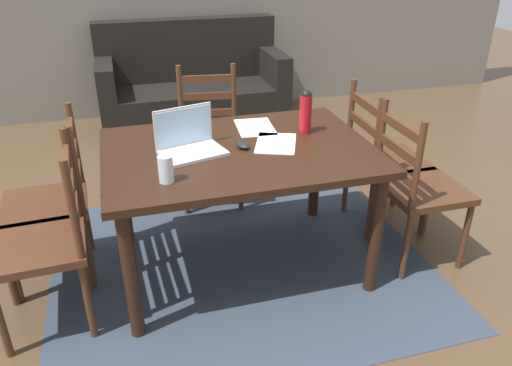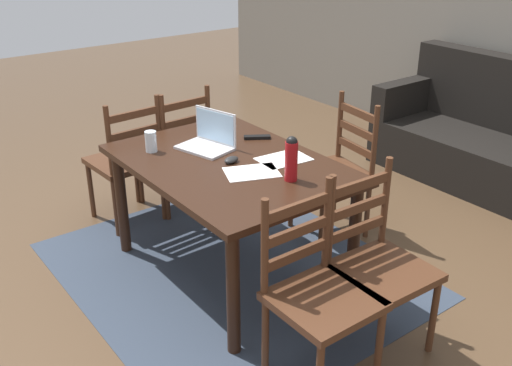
% 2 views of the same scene
% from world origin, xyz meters
% --- Properties ---
extents(ground_plane, '(14.00, 14.00, 0.00)m').
position_xyz_m(ground_plane, '(0.00, 0.00, 0.00)').
color(ground_plane, brown).
extents(area_rug, '(2.17, 1.85, 0.01)m').
position_xyz_m(area_rug, '(0.00, 0.00, 0.00)').
color(area_rug, '#333D4C').
rests_on(area_rug, ground).
extents(dining_table, '(1.42, 1.00, 0.75)m').
position_xyz_m(dining_table, '(0.00, 0.00, 0.65)').
color(dining_table, black).
rests_on(dining_table, ground).
extents(chair_left_near, '(0.46, 0.46, 0.95)m').
position_xyz_m(chair_left_near, '(-1.00, -0.20, 0.46)').
color(chair_left_near, '#4C2B19').
rests_on(chair_left_near, ground).
extents(chair_right_near, '(0.44, 0.44, 0.95)m').
position_xyz_m(chair_right_near, '(1.00, -0.20, 0.46)').
color(chair_right_near, '#4C2B19').
rests_on(chair_right_near, ground).
extents(chair_left_far, '(0.46, 0.46, 0.95)m').
position_xyz_m(chair_left_far, '(-1.00, 0.20, 0.46)').
color(chair_left_far, '#4C2B19').
rests_on(chair_left_far, ground).
extents(chair_far_head, '(0.50, 0.50, 0.95)m').
position_xyz_m(chair_far_head, '(0.01, 0.87, 0.46)').
color(chair_far_head, '#4C2B19').
rests_on(chair_far_head, ground).
extents(chair_right_far, '(0.46, 0.46, 0.95)m').
position_xyz_m(chair_right_far, '(1.00, 0.20, 0.46)').
color(chair_right_far, '#4C2B19').
rests_on(chair_right_far, ground).
extents(couch, '(1.80, 0.80, 1.00)m').
position_xyz_m(couch, '(0.14, 2.50, 0.36)').
color(couch, black).
rests_on(couch, ground).
extents(laptop, '(0.37, 0.30, 0.23)m').
position_xyz_m(laptop, '(-0.26, 0.03, 0.81)').
color(laptop, silver).
rests_on(laptop, dining_table).
extents(water_bottle, '(0.07, 0.07, 0.25)m').
position_xyz_m(water_bottle, '(0.42, 0.12, 0.88)').
color(water_bottle, '#A81419').
rests_on(water_bottle, dining_table).
extents(drinking_glass, '(0.07, 0.07, 0.13)m').
position_xyz_m(drinking_glass, '(-0.41, -0.29, 0.81)').
color(drinking_glass, silver).
rests_on(drinking_glass, dining_table).
extents(computer_mouse, '(0.08, 0.11, 0.03)m').
position_xyz_m(computer_mouse, '(0.02, 0.00, 0.76)').
color(computer_mouse, black).
rests_on(computer_mouse, dining_table).
extents(tv_remote, '(0.13, 0.17, 0.02)m').
position_xyz_m(tv_remote, '(-0.20, 0.36, 0.76)').
color(tv_remote, black).
rests_on(tv_remote, dining_table).
extents(paper_stack_left, '(0.23, 0.31, 0.00)m').
position_xyz_m(paper_stack_left, '(0.17, 0.27, 0.75)').
color(paper_stack_left, white).
rests_on(paper_stack_left, dining_table).
extents(paper_stack_right, '(0.31, 0.35, 0.00)m').
position_xyz_m(paper_stack_right, '(0.21, 0.01, 0.75)').
color(paper_stack_right, white).
rests_on(paper_stack_right, dining_table).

